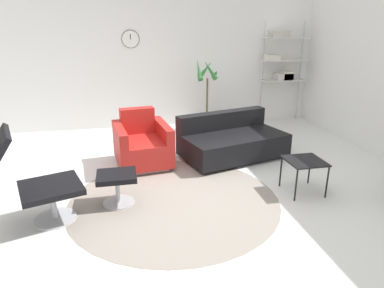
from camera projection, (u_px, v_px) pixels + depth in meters
ground_plane at (181, 186)px, 4.42m from camera, size 12.00×12.00×0.00m
wall_back at (154, 56)px, 6.68m from camera, size 12.00×0.09×2.80m
round_rug at (174, 200)px, 4.08m from camera, size 2.49×2.49×0.01m
lounge_chair at (3, 169)px, 3.27m from camera, size 1.25×0.88×1.14m
ottoman at (117, 182)px, 3.92m from camera, size 0.45×0.38×0.38m
armchair_red at (142, 145)px, 5.05m from camera, size 0.86×0.96×0.79m
couch_low at (231, 142)px, 5.35m from camera, size 1.74×1.27×0.66m
side_table at (305, 163)px, 4.16m from camera, size 0.44×0.44×0.42m
potted_plant at (207, 104)px, 6.67m from camera, size 0.44×0.41×1.39m
shelf_unit at (282, 61)px, 6.98m from camera, size 0.92×0.28×2.05m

